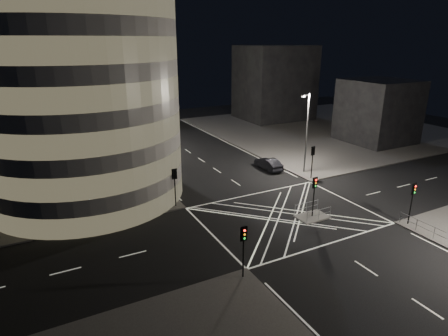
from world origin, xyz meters
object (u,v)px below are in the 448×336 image
traffic_signal_nl (244,242)px  street_lamp_right_far (307,131)px  traffic_signal_island (314,189)px  traffic_signal_fl (175,180)px  sedan (268,164)px  traffic_signal_fr (313,156)px  traffic_signal_nr (413,196)px  street_lamp_left_far (115,115)px  central_island (312,217)px  street_lamp_left_near (151,144)px

traffic_signal_nl → street_lamp_right_far: size_ratio=0.40×
traffic_signal_island → street_lamp_right_far: bearing=54.7°
traffic_signal_fl → sedan: (15.01, 5.49, -2.15)m
traffic_signal_nl → traffic_signal_fr: (17.60, 13.60, 0.00)m
traffic_signal_nr → street_lamp_right_far: street_lamp_right_far is taller
street_lamp_left_far → street_lamp_right_far: size_ratio=1.00×
central_island → street_lamp_left_near: bearing=130.3°
traffic_signal_nl → traffic_signal_fr: bearing=37.7°
traffic_signal_fr → sedan: (-2.59, 5.49, -2.15)m
traffic_signal_nr → sedan: traffic_signal_nr is taller
traffic_signal_nl → street_lamp_left_far: street_lamp_left_far is taller
traffic_signal_island → street_lamp_left_near: 17.89m
traffic_signal_nl → street_lamp_right_far: 24.27m
central_island → traffic_signal_nl: bearing=-153.9°
street_lamp_right_far → sedan: size_ratio=2.15×
traffic_signal_nr → street_lamp_right_far: bearing=87.7°
traffic_signal_island → street_lamp_left_near: (-11.44, 13.50, 2.63)m
traffic_signal_fr → traffic_signal_fl: bearing=180.0°
traffic_signal_fl → traffic_signal_nr: (17.60, -13.60, 0.00)m
traffic_signal_nl → central_island: bearing=26.1°
traffic_signal_fr → street_lamp_right_far: 3.48m
sedan → street_lamp_left_far: bearing=-48.3°
central_island → traffic_signal_fr: bearing=50.7°
traffic_signal_island → street_lamp_left_near: size_ratio=0.40×
traffic_signal_fl → traffic_signal_island: 13.62m
street_lamp_left_near → traffic_signal_nr: bearing=-45.9°
traffic_signal_fl → traffic_signal_nr: size_ratio=1.00×
street_lamp_right_far → traffic_signal_fl: bearing=-173.1°
traffic_signal_nl → sedan: bearing=51.8°
traffic_signal_nr → street_lamp_left_far: bearing=116.4°
sedan → street_lamp_left_near: bearing=1.3°
traffic_signal_nl → traffic_signal_island: same height
street_lamp_left_near → sedan: street_lamp_left_near is taller
traffic_signal_island → street_lamp_left_far: (-11.44, 31.50, 2.63)m
traffic_signal_fr → street_lamp_left_far: 29.63m
street_lamp_left_far → street_lamp_left_near: bearing=-90.0°
street_lamp_left_far → sedan: street_lamp_left_far is taller
street_lamp_right_far → sedan: street_lamp_right_far is taller
traffic_signal_nr → street_lamp_left_near: 26.32m
traffic_signal_fl → street_lamp_right_far: street_lamp_right_far is taller
traffic_signal_nr → traffic_signal_nl: bearing=180.0°
street_lamp_left_near → traffic_signal_nl: bearing=-88.1°
central_island → street_lamp_left_near: (-11.44, 13.50, 5.47)m
central_island → traffic_signal_island: (0.00, 0.00, 2.84)m
traffic_signal_nr → street_lamp_left_far: street_lamp_left_far is taller
traffic_signal_fl → traffic_signal_nr: same height
street_lamp_left_far → street_lamp_right_far: 28.23m
street_lamp_left_far → central_island: bearing=-70.0°
traffic_signal_fl → traffic_signal_fr: size_ratio=1.00×
central_island → sedan: (4.21, 13.79, 0.69)m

